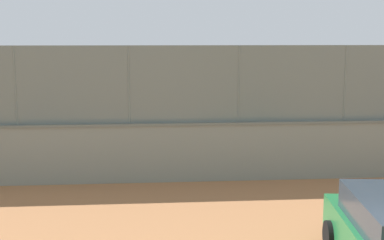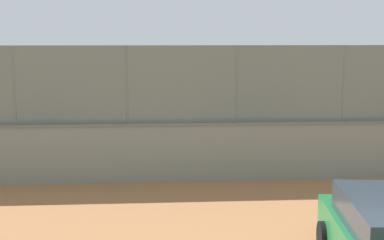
{
  "view_description": "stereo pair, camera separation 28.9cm",
  "coord_description": "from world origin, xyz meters",
  "px_view_note": "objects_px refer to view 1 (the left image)",
  "views": [
    {
      "loc": [
        4.25,
        25.51,
        4.27
      ],
      "look_at": [
        2.15,
        6.55,
        1.19
      ],
      "focal_mm": 47.93,
      "sensor_mm": 36.0,
      "label": 1
    },
    {
      "loc": [
        3.97,
        25.54,
        4.27
      ],
      "look_at": [
        2.15,
        6.55,
        1.19
      ],
      "focal_mm": 47.93,
      "sensor_mm": 36.0,
      "label": 2
    }
  ],
  "objects_px": {
    "player_crossing_court": "(215,106)",
    "player_near_wall_returning": "(101,122)",
    "player_at_service_line": "(201,126)",
    "spare_ball_by_wall": "(380,158)",
    "courtside_bench": "(231,151)",
    "sports_ball": "(205,126)"
  },
  "relations": [
    {
      "from": "spare_ball_by_wall",
      "to": "player_near_wall_returning",
      "type": "bearing_deg",
      "value": -18.61
    },
    {
      "from": "sports_ball",
      "to": "spare_ball_by_wall",
      "type": "height_order",
      "value": "sports_ball"
    },
    {
      "from": "player_near_wall_returning",
      "to": "spare_ball_by_wall",
      "type": "relative_size",
      "value": 10.81
    },
    {
      "from": "spare_ball_by_wall",
      "to": "sports_ball",
      "type": "bearing_deg",
      "value": -53.03
    },
    {
      "from": "player_at_service_line",
      "to": "spare_ball_by_wall",
      "type": "relative_size",
      "value": 9.32
    },
    {
      "from": "player_near_wall_returning",
      "to": "player_at_service_line",
      "type": "relative_size",
      "value": 1.16
    },
    {
      "from": "player_crossing_court",
      "to": "player_near_wall_returning",
      "type": "bearing_deg",
      "value": 42.66
    },
    {
      "from": "player_crossing_court",
      "to": "courtside_bench",
      "type": "height_order",
      "value": "player_crossing_court"
    },
    {
      "from": "player_near_wall_returning",
      "to": "player_crossing_court",
      "type": "bearing_deg",
      "value": -137.34
    },
    {
      "from": "player_near_wall_returning",
      "to": "sports_ball",
      "type": "bearing_deg",
      "value": -141.59
    },
    {
      "from": "player_at_service_line",
      "to": "spare_ball_by_wall",
      "type": "bearing_deg",
      "value": 154.47
    },
    {
      "from": "courtside_bench",
      "to": "sports_ball",
      "type": "bearing_deg",
      "value": -90.64
    },
    {
      "from": "player_at_service_line",
      "to": "spare_ball_by_wall",
      "type": "xyz_separation_m",
      "value": [
        -6.03,
        2.88,
        -0.77
      ]
    },
    {
      "from": "player_near_wall_returning",
      "to": "spare_ball_by_wall",
      "type": "height_order",
      "value": "player_near_wall_returning"
    },
    {
      "from": "player_crossing_court",
      "to": "player_at_service_line",
      "type": "xyz_separation_m",
      "value": [
        1.41,
        5.36,
        -0.07
      ]
    },
    {
      "from": "player_near_wall_returning",
      "to": "spare_ball_by_wall",
      "type": "bearing_deg",
      "value": 161.39
    },
    {
      "from": "player_near_wall_returning",
      "to": "courtside_bench",
      "type": "relative_size",
      "value": 1.05
    },
    {
      "from": "sports_ball",
      "to": "courtside_bench",
      "type": "bearing_deg",
      "value": 89.36
    },
    {
      "from": "player_near_wall_returning",
      "to": "player_at_service_line",
      "type": "xyz_separation_m",
      "value": [
        -3.9,
        0.46,
        -0.15
      ]
    },
    {
      "from": "player_crossing_court",
      "to": "player_at_service_line",
      "type": "distance_m",
      "value": 5.54
    },
    {
      "from": "courtside_bench",
      "to": "spare_ball_by_wall",
      "type": "bearing_deg",
      "value": -178.8
    },
    {
      "from": "spare_ball_by_wall",
      "to": "courtside_bench",
      "type": "height_order",
      "value": "courtside_bench"
    }
  ]
}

